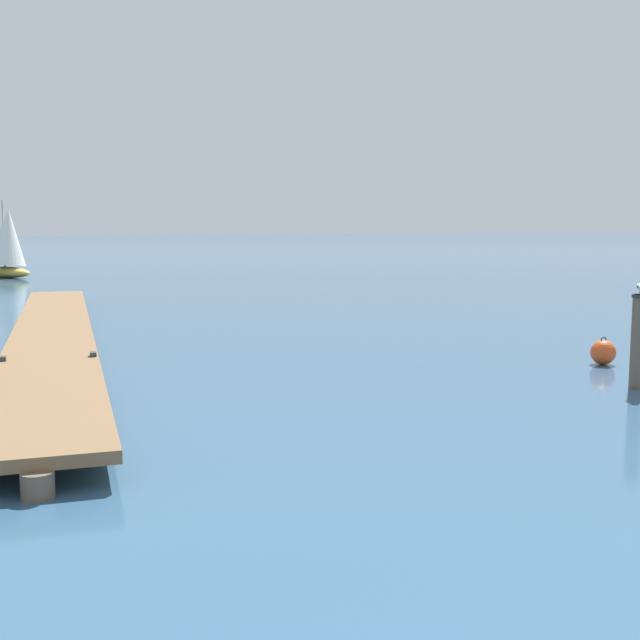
{
  "coord_description": "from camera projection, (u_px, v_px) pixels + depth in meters",
  "views": [
    {
      "loc": [
        -6.88,
        -2.41,
        2.96
      ],
      "look_at": [
        -2.73,
        9.47,
        1.4
      ],
      "focal_mm": 43.9,
      "sensor_mm": 36.0,
      "label": 1
    }
  ],
  "objects": [
    {
      "name": "floating_dock",
      "position": [
        52.0,
        332.0,
        18.73
      ],
      "size": [
        2.31,
        22.19,
        0.53
      ],
      "color": "brown",
      "rests_on": "ground"
    },
    {
      "name": "distant_sailboat",
      "position": [
        7.0,
        243.0,
        42.79
      ],
      "size": [
        3.36,
        4.1,
        4.21
      ],
      "color": "gold",
      "rests_on": "ground"
    },
    {
      "name": "mooring_piling",
      "position": [
        638.0,
        340.0,
        14.01
      ],
      "size": [
        0.3,
        0.3,
        1.7
      ],
      "color": "brown",
      "rests_on": "ground"
    },
    {
      "name": "mooring_buoy",
      "position": [
        603.0,
        352.0,
        16.45
      ],
      "size": [
        0.52,
        0.52,
        0.6
      ],
      "color": "#E04C1E",
      "rests_on": "ground"
    }
  ]
}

